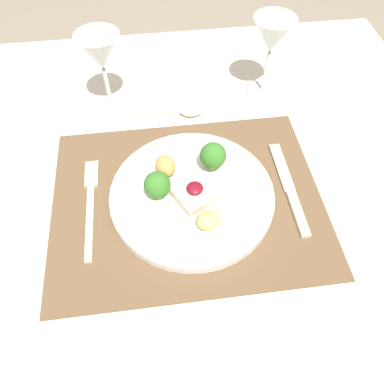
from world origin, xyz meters
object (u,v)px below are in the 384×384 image
(spoon, at_px, (182,110))
(wine_glass_near, at_px, (272,39))
(fork, at_px, (91,200))
(dinner_plate, at_px, (192,193))
(knife, at_px, (291,193))
(wine_glass_far, at_px, (101,56))

(spoon, height_order, wine_glass_near, wine_glass_near)
(fork, bearing_deg, spoon, 49.76)
(dinner_plate, relative_size, knife, 1.38)
(spoon, relative_size, wine_glass_near, 1.11)
(fork, distance_m, wine_glass_far, 0.27)
(dinner_plate, distance_m, knife, 0.18)
(wine_glass_far, bearing_deg, knife, -41.23)
(knife, bearing_deg, fork, 174.15)
(spoon, xyz_separation_m, wine_glass_far, (-0.15, 0.04, 0.12))
(fork, xyz_separation_m, wine_glass_far, (0.04, 0.24, 0.12))
(dinner_plate, height_order, spoon, dinner_plate)
(fork, distance_m, knife, 0.35)
(fork, height_order, wine_glass_near, wine_glass_near)
(knife, bearing_deg, wine_glass_far, 137.89)
(spoon, xyz_separation_m, wine_glass_near, (0.18, 0.04, 0.12))
(wine_glass_near, bearing_deg, knife, -93.54)
(dinner_plate, height_order, knife, dinner_plate)
(dinner_plate, xyz_separation_m, wine_glass_far, (-0.14, 0.26, 0.11))
(dinner_plate, bearing_deg, knife, -4.83)
(fork, xyz_separation_m, wine_glass_near, (0.37, 0.25, 0.12))
(wine_glass_near, relative_size, wine_glass_far, 1.02)
(dinner_plate, distance_m, spoon, 0.22)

